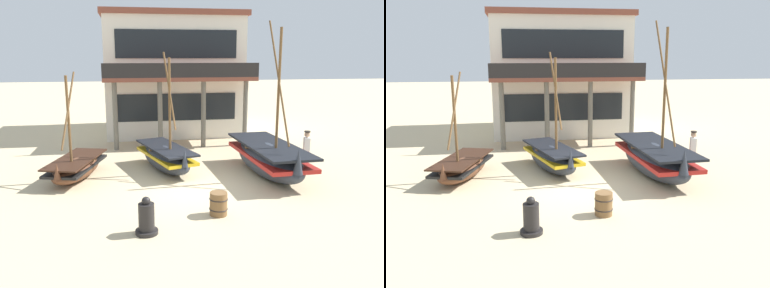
# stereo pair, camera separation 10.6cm
# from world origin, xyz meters

# --- Properties ---
(ground_plane) EXTENTS (120.00, 120.00, 0.00)m
(ground_plane) POSITION_xyz_m (0.00, 0.00, 0.00)
(ground_plane) COLOR #CCB78E
(fishing_boat_near_left) EXTENTS (2.31, 3.98, 4.75)m
(fishing_boat_near_left) POSITION_xyz_m (-0.85, 2.42, 0.57)
(fishing_boat_near_left) COLOR #2D333D
(fishing_boat_near_left) RESTS_ON ground
(fishing_boat_centre_large) EXTENTS (2.03, 5.24, 5.90)m
(fishing_boat_centre_large) POSITION_xyz_m (3.09, 1.18, 0.69)
(fishing_boat_centre_large) COLOR #2D333D
(fishing_boat_centre_large) RESTS_ON ground
(fishing_boat_far_right) EXTENTS (2.21, 3.67, 4.04)m
(fishing_boat_far_right) POSITION_xyz_m (-4.34, 1.96, 0.45)
(fishing_boat_far_right) COLOR brown
(fishing_boat_far_right) RESTS_ON ground
(fisherman_by_hull) EXTENTS (0.31, 0.41, 1.68)m
(fisherman_by_hull) POSITION_xyz_m (4.72, 1.34, 0.83)
(fisherman_by_hull) COLOR #33333D
(fisherman_by_hull) RESTS_ON ground
(capstan_winch) EXTENTS (0.61, 0.61, 1.03)m
(capstan_winch) POSITION_xyz_m (-1.93, -3.35, 0.42)
(capstan_winch) COLOR black
(capstan_winch) RESTS_ON ground
(wooden_barrel) EXTENTS (0.56, 0.56, 0.70)m
(wooden_barrel) POSITION_xyz_m (0.23, -2.44, 0.35)
(wooden_barrel) COLOR brown
(wooden_barrel) RESTS_ON ground
(harbor_building_main) EXTENTS (8.04, 8.82, 7.02)m
(harbor_building_main) POSITION_xyz_m (0.39, 11.47, 3.52)
(harbor_building_main) COLOR silver
(harbor_building_main) RESTS_ON ground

